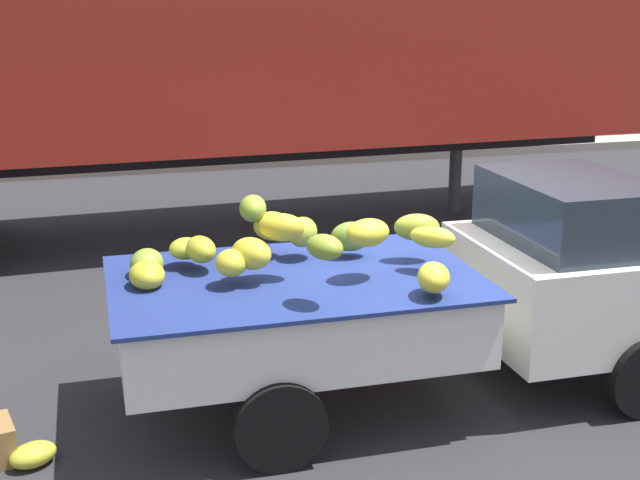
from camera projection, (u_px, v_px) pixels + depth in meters
The scene contains 5 objects.
ground at pixel (428, 376), 7.16m from camera, with size 220.00×220.00×0.00m, color #28282B.
curb_strip at pixel (234, 161), 16.01m from camera, with size 80.00×0.80×0.16m, color gray.
pickup_truck at pixel (517, 279), 6.83m from camera, with size 4.80×1.80×1.70m.
semi_trailer at pixel (226, 40), 10.92m from camera, with size 12.11×3.13×3.95m.
fallen_banana_bunch_near_tailgate at pixel (33, 455), 5.78m from camera, with size 0.32×0.23×0.16m, color gold.
Camera 1 is at (-2.62, -6.09, 3.09)m, focal length 47.70 mm.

